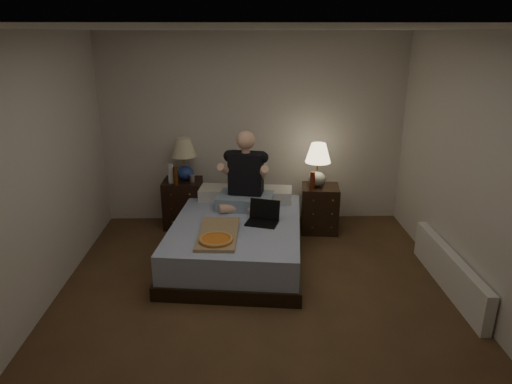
{
  "coord_description": "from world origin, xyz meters",
  "views": [
    {
      "loc": [
        -0.13,
        -3.72,
        2.47
      ],
      "look_at": [
        0.0,
        0.9,
        0.85
      ],
      "focal_mm": 32.0,
      "sensor_mm": 36.0,
      "label": 1
    }
  ],
  "objects_px": {
    "beer_bottle_left": "(175,176)",
    "beer_bottle_right": "(312,181)",
    "nightstand_right": "(320,209)",
    "lamp_right": "(318,165)",
    "water_bottle": "(171,174)",
    "bed": "(237,240)",
    "laptop": "(262,214)",
    "lamp_left": "(184,159)",
    "soda_can": "(192,178)",
    "nightstand_left": "(183,203)",
    "pizza_box": "(216,240)",
    "person": "(245,171)",
    "radiator": "(449,271)"
  },
  "relations": [
    {
      "from": "beer_bottle_left",
      "to": "beer_bottle_right",
      "type": "height_order",
      "value": "beer_bottle_left"
    },
    {
      "from": "nightstand_right",
      "to": "lamp_right",
      "type": "relative_size",
      "value": 1.09
    },
    {
      "from": "water_bottle",
      "to": "beer_bottle_left",
      "type": "height_order",
      "value": "water_bottle"
    },
    {
      "from": "water_bottle",
      "to": "beer_bottle_right",
      "type": "xyz_separation_m",
      "value": [
        1.8,
        -0.23,
        -0.04
      ]
    },
    {
      "from": "bed",
      "to": "laptop",
      "type": "distance_m",
      "value": 0.46
    },
    {
      "from": "lamp_left",
      "to": "soda_can",
      "type": "relative_size",
      "value": 5.6
    },
    {
      "from": "lamp_left",
      "to": "beer_bottle_right",
      "type": "height_order",
      "value": "lamp_left"
    },
    {
      "from": "water_bottle",
      "to": "soda_can",
      "type": "xyz_separation_m",
      "value": [
        0.27,
        0.02,
        -0.07
      ]
    },
    {
      "from": "nightstand_left",
      "to": "lamp_left",
      "type": "distance_m",
      "value": 0.6
    },
    {
      "from": "bed",
      "to": "beer_bottle_right",
      "type": "height_order",
      "value": "beer_bottle_right"
    },
    {
      "from": "lamp_right",
      "to": "pizza_box",
      "type": "distance_m",
      "value": 1.88
    },
    {
      "from": "person",
      "to": "radiator",
      "type": "height_order",
      "value": "person"
    },
    {
      "from": "nightstand_right",
      "to": "beer_bottle_left",
      "type": "bearing_deg",
      "value": -175.24
    },
    {
      "from": "water_bottle",
      "to": "bed",
      "type": "bearing_deg",
      "value": -46.32
    },
    {
      "from": "nightstand_left",
      "to": "beer_bottle_left",
      "type": "bearing_deg",
      "value": -105.8
    },
    {
      "from": "beer_bottle_left",
      "to": "beer_bottle_right",
      "type": "bearing_deg",
      "value": -5.09
    },
    {
      "from": "water_bottle",
      "to": "soda_can",
      "type": "distance_m",
      "value": 0.28
    },
    {
      "from": "nightstand_left",
      "to": "beer_bottle_right",
      "type": "relative_size",
      "value": 2.76
    },
    {
      "from": "lamp_right",
      "to": "soda_can",
      "type": "xyz_separation_m",
      "value": [
        -1.61,
        0.12,
        -0.2
      ]
    },
    {
      "from": "lamp_right",
      "to": "person",
      "type": "bearing_deg",
      "value": -158.25
    },
    {
      "from": "nightstand_left",
      "to": "soda_can",
      "type": "bearing_deg",
      "value": -26.66
    },
    {
      "from": "beer_bottle_right",
      "to": "radiator",
      "type": "bearing_deg",
      "value": -49.06
    },
    {
      "from": "lamp_right",
      "to": "pizza_box",
      "type": "height_order",
      "value": "lamp_right"
    },
    {
      "from": "beer_bottle_right",
      "to": "lamp_right",
      "type": "bearing_deg",
      "value": 58.8
    },
    {
      "from": "bed",
      "to": "soda_can",
      "type": "relative_size",
      "value": 18.73
    },
    {
      "from": "bed",
      "to": "soda_can",
      "type": "xyz_separation_m",
      "value": [
        -0.59,
        0.92,
        0.45
      ]
    },
    {
      "from": "nightstand_right",
      "to": "lamp_right",
      "type": "distance_m",
      "value": 0.59
    },
    {
      "from": "pizza_box",
      "to": "lamp_left",
      "type": "bearing_deg",
      "value": 110.19
    },
    {
      "from": "nightstand_right",
      "to": "lamp_right",
      "type": "bearing_deg",
      "value": 165.93
    },
    {
      "from": "nightstand_left",
      "to": "radiator",
      "type": "distance_m",
      "value": 3.35
    },
    {
      "from": "nightstand_left",
      "to": "lamp_left",
      "type": "height_order",
      "value": "lamp_left"
    },
    {
      "from": "beer_bottle_right",
      "to": "pizza_box",
      "type": "xyz_separation_m",
      "value": [
        -1.14,
        -1.25,
        -0.22
      ]
    },
    {
      "from": "soda_can",
      "to": "pizza_box",
      "type": "xyz_separation_m",
      "value": [
        0.39,
        -1.5,
        -0.18
      ]
    },
    {
      "from": "soda_can",
      "to": "water_bottle",
      "type": "bearing_deg",
      "value": -175.11
    },
    {
      "from": "bed",
      "to": "lamp_left",
      "type": "relative_size",
      "value": 3.34
    },
    {
      "from": "beer_bottle_right",
      "to": "bed",
      "type": "bearing_deg",
      "value": -144.5
    },
    {
      "from": "beer_bottle_left",
      "to": "pizza_box",
      "type": "height_order",
      "value": "beer_bottle_left"
    },
    {
      "from": "person",
      "to": "radiator",
      "type": "bearing_deg",
      "value": -17.99
    },
    {
      "from": "nightstand_right",
      "to": "beer_bottle_left",
      "type": "height_order",
      "value": "beer_bottle_left"
    },
    {
      "from": "nightstand_left",
      "to": "radiator",
      "type": "bearing_deg",
      "value": -28.98
    },
    {
      "from": "bed",
      "to": "nightstand_right",
      "type": "height_order",
      "value": "nightstand_right"
    },
    {
      "from": "lamp_left",
      "to": "nightstand_right",
      "type": "bearing_deg",
      "value": -7.86
    },
    {
      "from": "laptop",
      "to": "person",
      "type": "bearing_deg",
      "value": 127.01
    },
    {
      "from": "water_bottle",
      "to": "beer_bottle_left",
      "type": "relative_size",
      "value": 1.09
    },
    {
      "from": "bed",
      "to": "laptop",
      "type": "bearing_deg",
      "value": -8.93
    },
    {
      "from": "beer_bottle_left",
      "to": "soda_can",
      "type": "bearing_deg",
      "value": 25.88
    },
    {
      "from": "beer_bottle_left",
      "to": "pizza_box",
      "type": "relative_size",
      "value": 0.3
    },
    {
      "from": "water_bottle",
      "to": "pizza_box",
      "type": "bearing_deg",
      "value": -66.1
    },
    {
      "from": "person",
      "to": "radiator",
      "type": "xyz_separation_m",
      "value": [
        2.04,
        -1.15,
        -0.73
      ]
    },
    {
      "from": "nightstand_left",
      "to": "nightstand_right",
      "type": "height_order",
      "value": "nightstand_left"
    }
  ]
}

